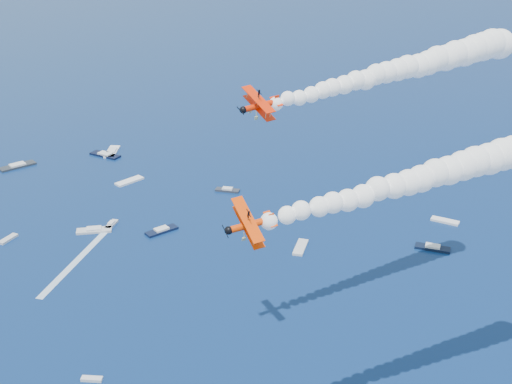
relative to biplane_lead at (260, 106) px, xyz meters
name	(u,v)px	position (x,y,z in m)	size (l,w,h in m)	color
biplane_lead	(260,106)	(0.00, 0.00, 0.00)	(8.12, 9.11, 5.49)	#FF2905
biplane_trail	(250,225)	(-16.33, -26.92, -7.69)	(7.54, 8.46, 5.10)	#FF4005
smoke_trail_lead	(397,70)	(31.59, 0.86, 2.42)	(63.70, 8.09, 11.37)	white
smoke_trail_trail	(435,174)	(15.16, -29.57, -5.27)	(63.53, 11.31, 11.37)	white
spectator_boats	(73,208)	(-16.08, 94.90, -57.70)	(234.54, 182.02, 0.70)	silver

